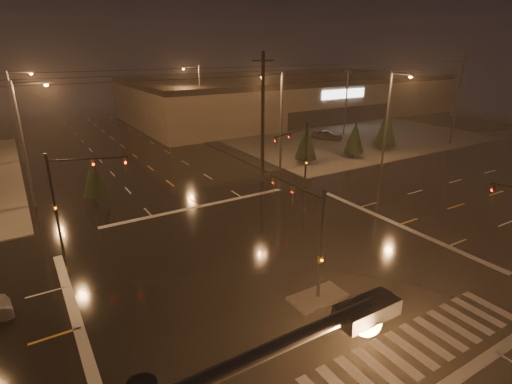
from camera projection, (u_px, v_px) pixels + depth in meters
The scene contains 22 objects.
ground at pixel (275, 265), 23.94m from camera, with size 140.00×140.00×0.00m, color black.
sidewalk_ne at pixel (326, 130), 62.71m from camera, with size 36.00×36.00×0.12m, color #4B4843.
median_island at pixel (318, 297), 20.71m from camera, with size 3.00×1.60×0.15m, color #4B4843.
crosswalk at pixel (395, 358), 16.72m from camera, with size 15.00×2.60×0.01m, color beige.
stop_bar_far at pixel (200, 206), 32.75m from camera, with size 16.00×0.50×0.01m, color beige.
parking_lot at pixel (358, 129), 63.57m from camera, with size 50.00×24.00×0.08m, color black.
retail_building at pixel (292, 94), 76.69m from camera, with size 60.20×28.30×7.20m.
signal_mast_median at pixel (310, 226), 20.20m from camera, with size 0.25×4.59×6.00m.
signal_mast_ne at pixel (300, 149), 35.44m from camera, with size 4.84×1.86×6.00m.
signal_mast_nw at pixel (69, 185), 26.09m from camera, with size 4.84×1.86×6.00m.
streetlight_1 at pixel (26, 136), 30.88m from camera, with size 2.77×0.32×10.00m.
streetlight_2 at pixel (17, 110), 43.70m from camera, with size 2.77×0.32×10.00m.
streetlight_3 at pixel (279, 116), 40.28m from camera, with size 2.77×0.32×10.00m.
streetlight_4 at pixel (198, 96), 56.31m from camera, with size 2.77×0.32×10.00m.
streetlight_6 at pixel (390, 113), 41.74m from camera, with size 0.32×2.77×10.00m.
utility_pole_1 at pixel (263, 118), 37.00m from camera, with size 2.20×0.32×12.00m.
utility_pole_2 at pixel (458, 98), 51.75m from camera, with size 2.20×0.32×12.00m.
conifer_0 at pixel (306, 141), 43.67m from camera, with size 2.46×2.46×4.54m.
conifer_1 at pixel (355, 137), 46.20m from camera, with size 2.32×2.32×4.32m.
conifer_2 at pixel (386, 128), 49.82m from camera, with size 2.79×2.79×5.06m.
conifer_3 at pixel (93, 177), 32.77m from camera, with size 2.02×2.02×3.86m.
car_parked at pixel (327, 135), 56.01m from camera, with size 1.73×4.30×1.47m, color black.
Camera 1 is at (-11.95, -17.32, 12.27)m, focal length 28.00 mm.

